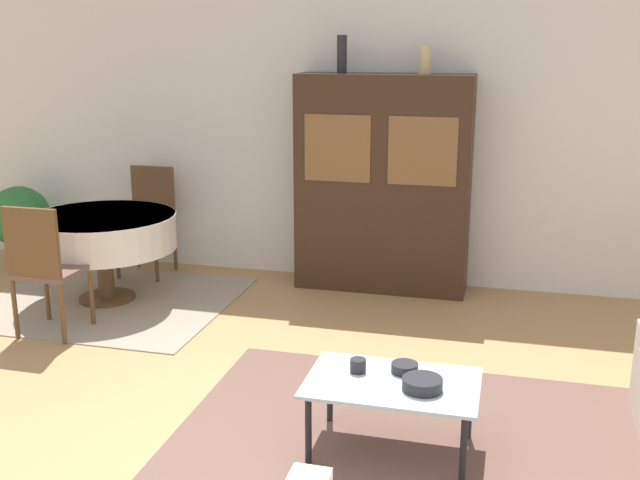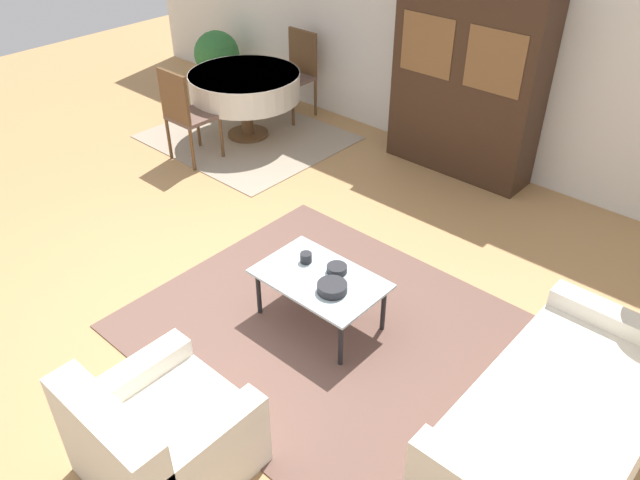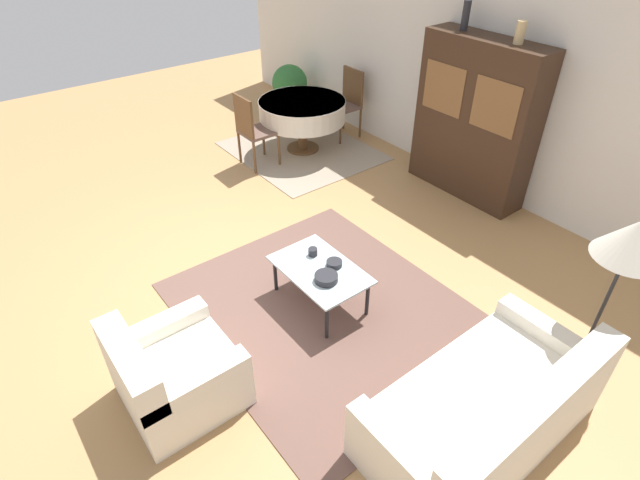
# 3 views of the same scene
# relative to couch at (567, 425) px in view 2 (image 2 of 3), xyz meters

# --- Properties ---
(ground_plane) EXTENTS (14.00, 14.00, 0.00)m
(ground_plane) POSITION_rel_couch_xyz_m (-2.68, -0.61, -0.29)
(ground_plane) COLOR tan
(wall_back) EXTENTS (10.00, 0.06, 2.70)m
(wall_back) POSITION_rel_couch_xyz_m (-2.68, 3.02, 1.06)
(wall_back) COLOR silver
(wall_back) RESTS_ON ground_plane
(area_rug) EXTENTS (2.74, 2.34, 0.01)m
(area_rug) POSITION_rel_couch_xyz_m (-1.73, -0.09, -0.28)
(area_rug) COLOR brown
(area_rug) RESTS_ON ground_plane
(dining_rug) EXTENTS (2.10, 1.83, 0.01)m
(dining_rug) POSITION_rel_couch_xyz_m (-4.64, 1.75, -0.28)
(dining_rug) COLOR gray
(dining_rug) RESTS_ON ground_plane
(couch) EXTENTS (0.91, 1.79, 0.79)m
(couch) POSITION_rel_couch_xyz_m (0.00, 0.00, 0.00)
(couch) COLOR silver
(couch) RESTS_ON ground_plane
(armchair) EXTENTS (0.83, 0.83, 0.76)m
(armchair) POSITION_rel_couch_xyz_m (-1.67, -1.62, 0.01)
(armchair) COLOR silver
(armchair) RESTS_ON ground_plane
(coffee_table) EXTENTS (0.93, 0.60, 0.41)m
(coffee_table) POSITION_rel_couch_xyz_m (-1.86, -0.06, 0.09)
(coffee_table) COLOR black
(coffee_table) RESTS_ON area_rug
(display_cabinet) EXTENTS (1.53, 0.44, 1.93)m
(display_cabinet) POSITION_rel_couch_xyz_m (-2.41, 2.75, 0.68)
(display_cabinet) COLOR #382316
(display_cabinet) RESTS_ON ground_plane
(dining_table) EXTENTS (1.26, 1.26, 0.76)m
(dining_table) POSITION_rel_couch_xyz_m (-4.67, 1.80, 0.33)
(dining_table) COLOR brown
(dining_table) RESTS_ON dining_rug
(dining_chair_near) EXTENTS (0.44, 0.44, 1.02)m
(dining_chair_near) POSITION_rel_couch_xyz_m (-4.67, 0.94, 0.30)
(dining_chair_near) COLOR brown
(dining_chair_near) RESTS_ON dining_rug
(dining_chair_far) EXTENTS (0.44, 0.44, 1.02)m
(dining_chair_far) POSITION_rel_couch_xyz_m (-4.67, 2.65, 0.30)
(dining_chair_far) COLOR brown
(dining_chair_far) RESTS_ON dining_rug
(cup) EXTENTS (0.09, 0.09, 0.08)m
(cup) POSITION_rel_couch_xyz_m (-2.06, 0.01, 0.17)
(cup) COLOR #232328
(cup) RESTS_ON coffee_table
(bowl) EXTENTS (0.21, 0.21, 0.07)m
(bowl) POSITION_rel_couch_xyz_m (-1.69, -0.12, 0.17)
(bowl) COLOR #232328
(bowl) RESTS_ON coffee_table
(bowl_small) EXTENTS (0.15, 0.15, 0.05)m
(bowl_small) POSITION_rel_couch_xyz_m (-1.81, 0.07, 0.16)
(bowl_small) COLOR #232328
(bowl_small) RESTS_ON coffee_table
(potted_plant) EXTENTS (0.60, 0.60, 0.81)m
(potted_plant) POSITION_rel_couch_xyz_m (-6.02, 2.51, 0.20)
(potted_plant) COLOR #93664C
(potted_plant) RESTS_ON ground_plane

